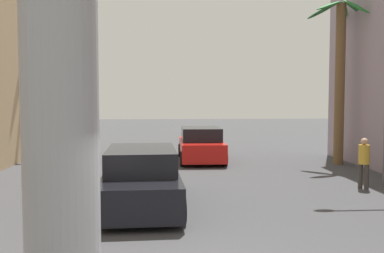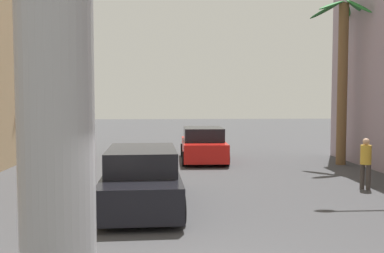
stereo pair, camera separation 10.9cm
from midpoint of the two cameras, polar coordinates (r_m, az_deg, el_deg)
The scene contains 7 objects.
ground_plane at distance 15.82m, azimuth -0.89°, elevation -6.78°, with size 93.69×93.69×0.00m, color #424244.
street_lamp at distance 15.04m, azimuth 24.04°, elevation 9.30°, with size 2.28×0.28×7.39m.
car_lead at distance 11.62m, azimuth -6.42°, elevation -6.91°, with size 2.22×5.11×1.56m.
car_far at distance 19.92m, azimuth 1.65°, elevation -2.49°, with size 2.08×4.49×1.56m.
palm_tree_mid_right at distance 19.88m, azimuth 19.61°, elevation 7.25°, with size 2.89×2.80×7.19m.
palm_tree_far_left at distance 23.81m, azimuth -18.11°, elevation 10.94°, with size 3.04×2.75×9.40m.
pedestrian_mid_right at distance 14.72m, azimuth 22.35°, elevation -4.10°, with size 0.48×0.48×1.63m.
Camera 2 is at (-0.58, -5.56, 2.86)m, focal length 40.00 mm.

